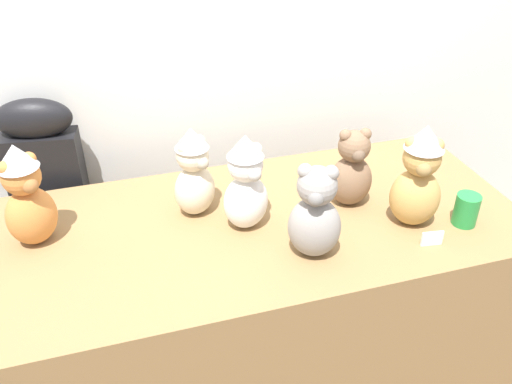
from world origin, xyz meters
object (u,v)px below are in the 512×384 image
teddy_bear_snow (246,183)px  teddy_bear_ginger (27,197)px  instrument_case (58,220)px  teddy_bear_ash (315,214)px  display_table (256,304)px  teddy_bear_cream (194,173)px  teddy_bear_honey (418,178)px  party_cup_green (466,210)px  teddy_bear_mocha (352,170)px

teddy_bear_snow → teddy_bear_ginger: 0.67m
instrument_case → teddy_bear_ash: 1.16m
display_table → teddy_bear_ginger: size_ratio=5.24×
teddy_bear_ash → teddy_bear_snow: bearing=153.0°
display_table → instrument_case: 0.89m
teddy_bear_snow → display_table: bearing=-7.1°
teddy_bear_snow → teddy_bear_cream: bearing=120.7°
teddy_bear_ash → display_table: bearing=145.1°
teddy_bear_honey → party_cup_green: size_ratio=3.26×
teddy_bear_ginger → teddy_bear_snow: bearing=-40.2°
teddy_bear_ginger → teddy_bear_mocha: bearing=-35.5°
instrument_case → teddy_bear_ash: teddy_bear_ash is taller
display_table → teddy_bear_ash: teddy_bear_ash is taller
teddy_bear_snow → teddy_bear_honey: size_ratio=0.93×
instrument_case → teddy_bear_mocha: instrument_case is taller
instrument_case → teddy_bear_ginger: 0.59m
teddy_bear_mocha → teddy_bear_ash: bearing=-127.3°
instrument_case → teddy_bear_ash: bearing=-34.3°
display_table → teddy_bear_honey: bearing=-16.7°
display_table → teddy_bear_ginger: teddy_bear_ginger is taller
teddy_bear_ginger → display_table: bearing=-39.2°
display_table → instrument_case: size_ratio=1.69×
teddy_bear_snow → teddy_bear_cream: teddy_bear_snow is taller
party_cup_green → teddy_bear_honey: bearing=161.5°
display_table → teddy_bear_ginger: 0.90m
teddy_bear_ash → teddy_bear_cream: size_ratio=0.98×
teddy_bear_mocha → teddy_bear_honey: bearing=-40.5°
teddy_bear_honey → teddy_bear_mocha: size_ratio=1.24×
display_table → teddy_bear_mocha: 0.62m
teddy_bear_ash → party_cup_green: teddy_bear_ash is taller
teddy_bear_cream → instrument_case: bearing=109.7°
display_table → teddy_bear_snow: (-0.04, -0.01, 0.55)m
instrument_case → teddy_bear_mocha: size_ratio=3.72×
teddy_bear_honey → teddy_bear_ginger: bearing=-167.8°
teddy_bear_cream → party_cup_green: teddy_bear_cream is taller
instrument_case → teddy_bear_cream: bearing=-31.3°
teddy_bear_ginger → party_cup_green: teddy_bear_ginger is taller
instrument_case → teddy_bear_mocha: bearing=-18.3°
teddy_bear_ash → teddy_bear_mocha: (0.23, 0.23, -0.01)m
teddy_bear_mocha → party_cup_green: size_ratio=2.63×
teddy_bear_snow → party_cup_green: size_ratio=3.05×
teddy_bear_honey → teddy_bear_mocha: (-0.15, 0.17, -0.04)m
display_table → teddy_bear_snow: bearing=-168.5°
instrument_case → teddy_bear_ginger: teddy_bear_ginger is taller
instrument_case → teddy_bear_snow: size_ratio=3.21×
teddy_bear_ash → party_cup_green: bearing=24.7°
display_table → teddy_bear_cream: 0.58m
teddy_bear_honey → party_cup_green: 0.21m
teddy_bear_cream → teddy_bear_mocha: 0.54m
party_cup_green → instrument_case: bearing=151.3°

